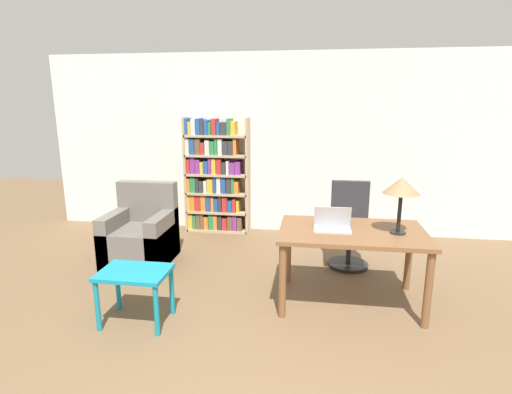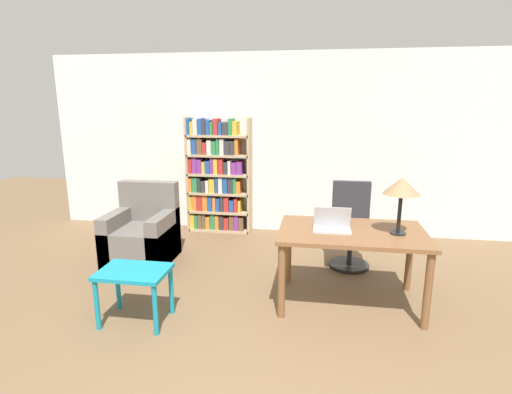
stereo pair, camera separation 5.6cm
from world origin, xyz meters
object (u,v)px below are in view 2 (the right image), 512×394
side_table_blue (134,279)px  bookshelf (217,178)px  armchair (142,236)px  table_lamp (402,187)px  desk (351,241)px  laptop (332,225)px  office_chair (350,229)px

side_table_blue → bookshelf: 2.78m
armchair → bookshelf: 1.58m
bookshelf → table_lamp: bearing=-42.4°
armchair → side_table_blue: bearing=-67.7°
desk → bookshelf: 2.82m
laptop → office_chair: office_chair is taller
laptop → table_lamp: bearing=-1.9°
office_chair → side_table_blue: size_ratio=1.69×
desk → table_lamp: 0.69m
desk → laptop: laptop is taller
laptop → table_lamp: 0.73m
table_lamp → office_chair: bearing=108.7°
armchair → bookshelf: bookshelf is taller
office_chair → armchair: (-2.59, -0.27, -0.14)m
laptop → armchair: bearing=162.2°
office_chair → armchair: 2.61m
desk → office_chair: office_chair is taller
side_table_blue → armchair: armchair is taller
table_lamp → armchair: 3.17m
table_lamp → office_chair: 1.33m
office_chair → side_table_blue: 2.62m
desk → bookshelf: bookshelf is taller
laptop → office_chair: size_ratio=0.34×
armchair → laptop: bearing=-17.8°
table_lamp → bookshelf: 3.16m
desk → side_table_blue: bearing=-161.0°
table_lamp → office_chair: (-0.35, 1.04, -0.75)m
side_table_blue → bookshelf: size_ratio=0.35×
laptop → side_table_blue: (-1.76, -0.66, -0.39)m
armchair → table_lamp: bearing=-14.6°
desk → laptop: (-0.19, -0.01, 0.15)m
office_chair → bookshelf: bearing=151.4°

